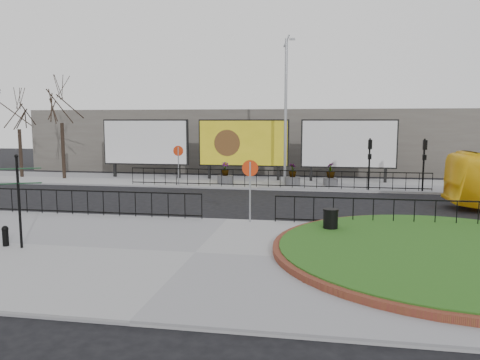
% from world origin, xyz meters
% --- Properties ---
extents(ground, '(90.00, 90.00, 0.00)m').
position_xyz_m(ground, '(0.00, 0.00, 0.00)').
color(ground, black).
rests_on(ground, ground).
extents(pavement_near, '(30.00, 10.00, 0.12)m').
position_xyz_m(pavement_near, '(0.00, -5.00, 0.06)').
color(pavement_near, gray).
rests_on(pavement_near, ground).
extents(pavement_far, '(44.00, 6.00, 0.12)m').
position_xyz_m(pavement_far, '(0.00, 12.00, 0.06)').
color(pavement_far, gray).
rests_on(pavement_far, ground).
extents(brick_edge, '(10.40, 10.40, 0.18)m').
position_xyz_m(brick_edge, '(7.50, -4.00, 0.21)').
color(brick_edge, maroon).
rests_on(brick_edge, pavement_near).
extents(grass_lawn, '(10.00, 10.00, 0.22)m').
position_xyz_m(grass_lawn, '(7.50, -4.00, 0.23)').
color(grass_lawn, '#174B14').
rests_on(grass_lawn, pavement_near).
extents(railing_near_left, '(10.00, 0.10, 1.10)m').
position_xyz_m(railing_near_left, '(-6.00, -0.30, 0.67)').
color(railing_near_left, black).
rests_on(railing_near_left, pavement_near).
extents(railing_near_right, '(9.00, 0.10, 1.10)m').
position_xyz_m(railing_near_right, '(6.50, -0.30, 0.67)').
color(railing_near_right, black).
rests_on(railing_near_right, pavement_near).
extents(railing_far, '(18.00, 0.10, 1.10)m').
position_xyz_m(railing_far, '(1.00, 9.30, 0.67)').
color(railing_far, black).
rests_on(railing_far, pavement_far).
extents(speed_sign_far, '(0.64, 0.07, 2.47)m').
position_xyz_m(speed_sign_far, '(-5.00, 9.40, 1.92)').
color(speed_sign_far, gray).
rests_on(speed_sign_far, pavement_far).
extents(speed_sign_near, '(0.64, 0.07, 2.47)m').
position_xyz_m(speed_sign_near, '(1.00, -0.40, 1.92)').
color(speed_sign_near, gray).
rests_on(speed_sign_near, pavement_near).
extents(billboard_left, '(6.20, 0.31, 4.10)m').
position_xyz_m(billboard_left, '(-8.50, 12.97, 2.60)').
color(billboard_left, black).
rests_on(billboard_left, pavement_far).
extents(billboard_mid, '(6.20, 0.31, 4.10)m').
position_xyz_m(billboard_mid, '(-1.50, 12.97, 2.60)').
color(billboard_mid, black).
rests_on(billboard_mid, pavement_far).
extents(billboard_right, '(6.20, 0.31, 4.10)m').
position_xyz_m(billboard_right, '(5.50, 12.97, 2.60)').
color(billboard_right, black).
rests_on(billboard_right, pavement_far).
extents(lamp_post, '(0.74, 0.18, 9.23)m').
position_xyz_m(lamp_post, '(1.51, 11.00, 4.83)').
color(lamp_post, gray).
rests_on(lamp_post, pavement_far).
extents(signal_pole_a, '(0.22, 0.26, 3.00)m').
position_xyz_m(signal_pole_a, '(6.50, 9.34, 2.10)').
color(signal_pole_a, black).
rests_on(signal_pole_a, pavement_far).
extents(signal_pole_b, '(0.22, 0.26, 3.00)m').
position_xyz_m(signal_pole_b, '(9.50, 9.34, 2.10)').
color(signal_pole_b, black).
rests_on(signal_pole_b, pavement_far).
extents(tree_left, '(2.00, 2.00, 7.00)m').
position_xyz_m(tree_left, '(-14.00, 11.50, 3.62)').
color(tree_left, '#2D2119').
rests_on(tree_left, pavement_far).
extents(tree_mid, '(2.00, 2.00, 6.20)m').
position_xyz_m(tree_mid, '(-17.50, 11.80, 3.22)').
color(tree_mid, '#2D2119').
rests_on(tree_mid, pavement_far).
extents(building_backdrop, '(40.00, 10.00, 5.00)m').
position_xyz_m(building_backdrop, '(0.00, 22.00, 2.50)').
color(building_backdrop, '#5F5A53').
rests_on(building_backdrop, ground).
extents(fingerpost_sign, '(1.34, 0.78, 2.98)m').
position_xyz_m(fingerpost_sign, '(-5.56, -5.44, 1.91)').
color(fingerpost_sign, black).
rests_on(fingerpost_sign, pavement_near).
extents(bollard, '(0.21, 0.21, 0.66)m').
position_xyz_m(bollard, '(-6.20, -5.32, 0.48)').
color(bollard, black).
rests_on(bollard, pavement_near).
extents(litter_bin, '(0.55, 0.55, 0.91)m').
position_xyz_m(litter_bin, '(4.12, -1.93, 0.58)').
color(litter_bin, black).
rests_on(litter_bin, pavement_near).
extents(planter_a, '(1.00, 1.00, 1.38)m').
position_xyz_m(planter_a, '(-2.29, 10.63, 0.57)').
color(planter_a, '#4C4C4F').
rests_on(planter_a, pavement_far).
extents(planter_b, '(0.96, 0.96, 1.36)m').
position_xyz_m(planter_b, '(2.00, 10.80, 0.58)').
color(planter_b, '#4C4C4F').
rests_on(planter_b, pavement_far).
extents(planter_c, '(0.90, 0.90, 1.44)m').
position_xyz_m(planter_c, '(4.35, 11.00, 0.66)').
color(planter_c, '#4C4C4F').
rests_on(planter_c, pavement_far).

